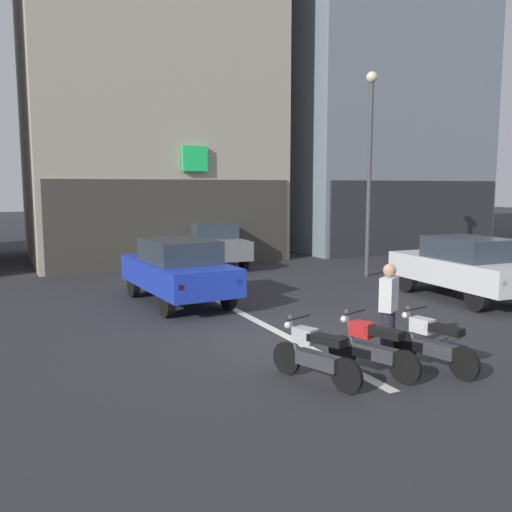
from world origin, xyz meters
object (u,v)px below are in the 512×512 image
car_grey_down_street (212,243)px  person_by_motorcycles (388,311)px  street_lamp (370,153)px  motorcycle_white_row_centre (432,342)px  car_white_parked_kerbside (464,266)px  car_blue_crossing_near (178,269)px  motorcycle_red_row_left_mid (372,346)px  motorcycle_silver_row_leftmost (315,354)px

car_grey_down_street → person_by_motorcycles: person_by_motorcycles is taller
street_lamp → motorcycle_white_row_centre: 9.88m
car_white_parked_kerbside → car_grey_down_street: 9.22m
car_blue_crossing_near → person_by_motorcycles: person_by_motorcycles is taller
car_grey_down_street → car_white_parked_kerbside: bearing=-65.1°
car_grey_down_street → person_by_motorcycles: size_ratio=2.54×
car_grey_down_street → motorcycle_white_row_centre: car_grey_down_street is taller
street_lamp → motorcycle_red_row_left_mid: bearing=-126.7°
car_white_parked_kerbside → motorcycle_silver_row_leftmost: car_white_parked_kerbside is taller
car_white_parked_kerbside → person_by_motorcycles: size_ratio=2.51×
street_lamp → motorcycle_white_row_centre: bearing=-120.7°
car_blue_crossing_near → motorcycle_red_row_left_mid: size_ratio=2.64×
car_white_parked_kerbside → car_blue_crossing_near: bearing=158.5°
car_grey_down_street → motorcycle_silver_row_leftmost: (-2.93, -11.94, -0.43)m
person_by_motorcycles → street_lamp: bearing=55.1°
street_lamp → motorcycle_red_row_left_mid: size_ratio=4.11×
car_white_parked_kerbside → motorcycle_white_row_centre: bearing=-140.9°
car_grey_down_street → motorcycle_white_row_centre: 12.29m
car_grey_down_street → street_lamp: 6.55m
car_white_parked_kerbside → motorcycle_red_row_left_mid: bearing=-147.9°
car_blue_crossing_near → car_white_parked_kerbside: size_ratio=1.00×
car_blue_crossing_near → car_grey_down_street: (3.07, 5.63, 0.00)m
motorcycle_white_row_centre → person_by_motorcycles: bearing=114.4°
motorcycle_red_row_left_mid → car_grey_down_street: bearing=80.9°
street_lamp → car_grey_down_street: bearing=131.3°
car_white_parked_kerbside → street_lamp: street_lamp is taller
car_blue_crossing_near → motorcycle_white_row_centre: bearing=-71.9°
car_blue_crossing_near → person_by_motorcycles: (1.84, -5.92, -0.03)m
car_white_parked_kerbside → motorcycle_silver_row_leftmost: (-6.81, -3.58, -0.43)m
motorcycle_silver_row_leftmost → motorcycle_white_row_centre: bearing=-8.8°
car_blue_crossing_near → car_grey_down_street: 6.41m
car_blue_crossing_near → car_white_parked_kerbside: (6.95, -2.74, 0.00)m
car_blue_crossing_near → car_white_parked_kerbside: bearing=-21.5°
street_lamp → person_by_motorcycles: size_ratio=3.93×
car_blue_crossing_near → person_by_motorcycles: 6.20m
car_white_parked_kerbside → motorcycle_white_row_centre: 6.18m
motorcycle_white_row_centre → car_grey_down_street: bearing=85.8°
street_lamp → person_by_motorcycles: street_lamp is taller
car_grey_down_street → motorcycle_white_row_centre: bearing=-94.2°
car_white_parked_kerbside → car_grey_down_street: same height
street_lamp → motorcycle_red_row_left_mid: (-5.72, -7.68, -3.55)m
motorcycle_silver_row_leftmost → motorcycle_red_row_left_mid: 1.01m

